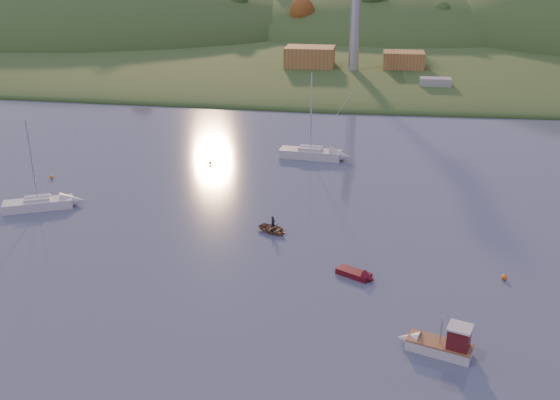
# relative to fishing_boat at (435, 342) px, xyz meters

# --- Properties ---
(far_shore) EXTENTS (620.00, 220.00, 1.50)m
(far_shore) POSITION_rel_fishing_boat_xyz_m (-11.75, 210.67, -0.76)
(far_shore) COLOR #334A1D
(far_shore) RESTS_ON ground
(shore_slope) EXTENTS (640.00, 150.00, 7.00)m
(shore_slope) POSITION_rel_fishing_boat_xyz_m (-11.75, 145.67, -0.76)
(shore_slope) COLOR #334A1D
(shore_slope) RESTS_ON ground
(hill_left) EXTENTS (170.00, 140.00, 44.00)m
(hill_left) POSITION_rel_fishing_boat_xyz_m (-101.75, 180.67, -0.76)
(hill_left) COLOR #334A1D
(hill_left) RESTS_ON ground
(hill_center) EXTENTS (140.00, 120.00, 36.00)m
(hill_center) POSITION_rel_fishing_boat_xyz_m (-1.75, 190.67, -0.76)
(hill_center) COLOR #334A1D
(hill_center) RESTS_ON ground
(hillside_trees) EXTENTS (280.00, 50.00, 32.00)m
(hillside_trees) POSITION_rel_fishing_boat_xyz_m (-11.75, 165.67, -0.76)
(hillside_trees) COLOR #254518
(hillside_trees) RESTS_ON ground
(wharf) EXTENTS (42.00, 16.00, 2.40)m
(wharf) POSITION_rel_fishing_boat_xyz_m (-6.75, 102.67, 0.44)
(wharf) COLOR slate
(wharf) RESTS_ON ground
(shed_west) EXTENTS (11.00, 8.00, 4.80)m
(shed_west) POSITION_rel_fishing_boat_xyz_m (-19.75, 103.67, 4.04)
(shed_west) COLOR #986332
(shed_west) RESTS_ON wharf
(shed_east) EXTENTS (9.00, 7.00, 4.00)m
(shed_east) POSITION_rel_fishing_boat_xyz_m (1.25, 104.67, 3.64)
(shed_east) COLOR #986332
(shed_east) RESTS_ON wharf
(dock_crane) EXTENTS (3.20, 28.00, 20.30)m
(dock_crane) POSITION_rel_fishing_boat_xyz_m (-9.75, 99.06, 16.41)
(dock_crane) COLOR #B7B7BC
(dock_crane) RESTS_ON wharf
(fishing_boat) EXTENTS (5.66, 3.31, 3.45)m
(fishing_boat) POSITION_rel_fishing_boat_xyz_m (0.00, 0.00, 0.00)
(fishing_boat) COLOR silver
(fishing_boat) RESTS_ON ground
(sailboat_near) EXTENTS (7.69, 5.11, 10.31)m
(sailboat_near) POSITION_rel_fishing_boat_xyz_m (-42.14, 21.27, -0.08)
(sailboat_near) COLOR white
(sailboat_near) RESTS_ON ground
(sailboat_far) EXTENTS (8.82, 3.45, 11.94)m
(sailboat_far) POSITION_rel_fishing_boat_xyz_m (-13.55, 44.41, 0.00)
(sailboat_far) COLOR beige
(sailboat_far) RESTS_ON ground
(canoe) EXTENTS (4.08, 3.76, 0.69)m
(canoe) POSITION_rel_fishing_boat_xyz_m (-14.84, 18.80, -0.42)
(canoe) COLOR #826148
(canoe) RESTS_ON ground
(paddler) EXTENTS (0.60, 0.67, 1.53)m
(paddler) POSITION_rel_fishing_boat_xyz_m (-14.84, 18.80, 0.00)
(paddler) COLOR black
(paddler) RESTS_ON ground
(red_tender) EXTENTS (3.83, 2.88, 1.25)m
(red_tender) POSITION_rel_fishing_boat_xyz_m (-5.59, 10.24, -0.50)
(red_tender) COLOR #530B12
(red_tender) RESTS_ON ground
(work_vessel) EXTENTS (14.25, 5.12, 3.66)m
(work_vessel) POSITION_rel_fishing_boat_xyz_m (7.13, 88.67, 0.54)
(work_vessel) COLOR #515A6B
(work_vessel) RESTS_ON ground
(buoy_1) EXTENTS (0.50, 0.50, 0.50)m
(buoy_1) POSITION_rel_fishing_boat_xyz_m (7.03, 11.83, -0.51)
(buoy_1) COLOR orange
(buoy_1) RESTS_ON ground
(buoy_2) EXTENTS (0.50, 0.50, 0.50)m
(buoy_2) POSITION_rel_fishing_boat_xyz_m (-45.54, 30.83, -0.51)
(buoy_2) COLOR orange
(buoy_2) RESTS_ON ground
(buoy_3) EXTENTS (0.50, 0.50, 0.50)m
(buoy_3) POSITION_rel_fishing_boat_xyz_m (-26.84, 39.57, -0.51)
(buoy_3) COLOR orange
(buoy_3) RESTS_ON ground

